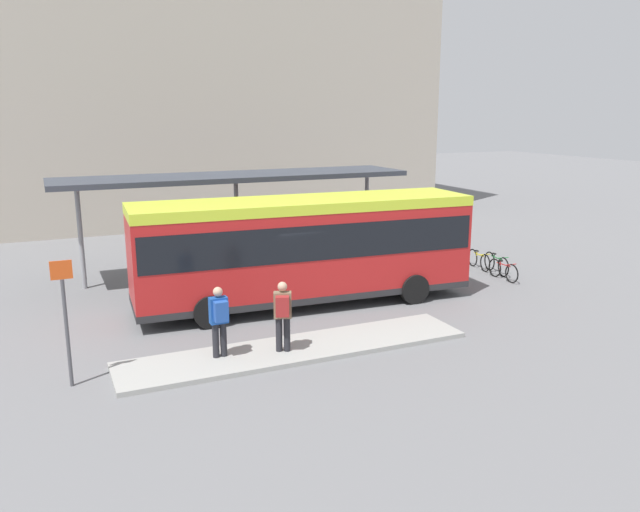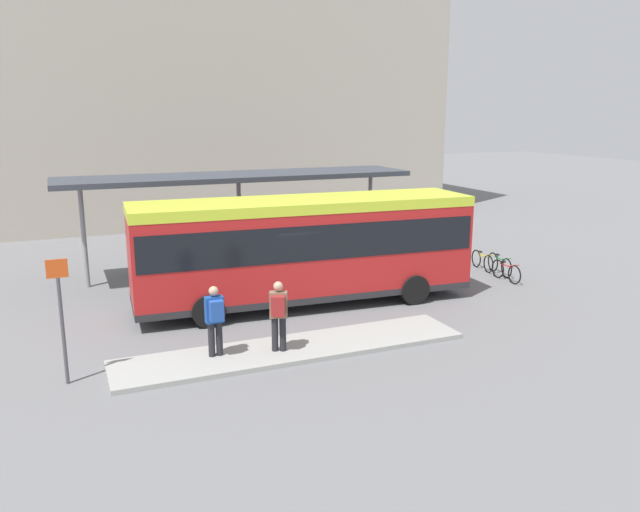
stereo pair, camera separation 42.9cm
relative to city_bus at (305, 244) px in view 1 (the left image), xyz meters
The scene contains 12 objects.
ground_plane 1.91m from the city_bus, behind, with size 120.00×120.00×0.00m, color slate.
curb_island 4.39m from the city_bus, 115.80° to the right, with size 8.83×1.80×0.12m.
city_bus is the anchor object (origin of this frame).
pedestrian_waiting 4.38m from the city_bus, 120.10° to the right, with size 0.51×0.55×1.75m.
pedestrian_companion 5.08m from the city_bus, 136.57° to the right, with size 0.42×0.44×1.72m.
bicycle_red 7.69m from the city_bus, ahead, with size 0.48×1.59×0.68m.
bicycle_green 8.07m from the city_bus, ahead, with size 0.48×1.68×0.73m.
bicycle_yellow 8.02m from the city_bus, 10.17° to the left, with size 0.48×1.59×0.69m.
station_shelter 4.98m from the city_bus, 98.90° to the left, with size 12.67×2.82×3.64m.
potted_planter_near_shelter 2.87m from the city_bus, 98.27° to the left, with size 0.83×0.83×1.32m.
platform_sign 7.76m from the city_bus, 153.78° to the right, with size 0.44×0.08×2.80m.
station_building 20.71m from the city_bus, 89.65° to the left, with size 28.65×10.44×18.71m.
Camera 1 is at (-7.20, -17.10, 5.79)m, focal length 35.00 mm.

